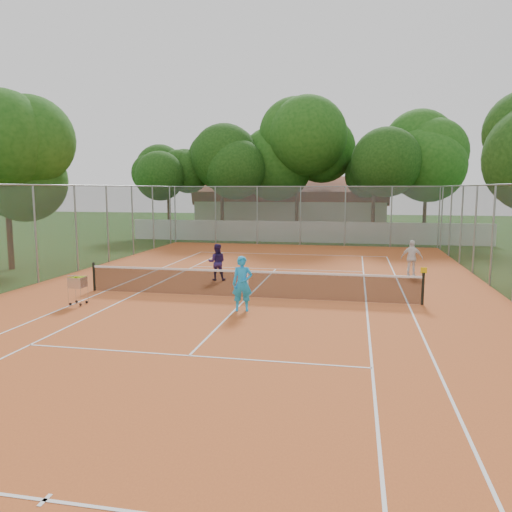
% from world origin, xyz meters
% --- Properties ---
extents(ground, '(120.00, 120.00, 0.00)m').
position_xyz_m(ground, '(0.00, 0.00, 0.00)').
color(ground, '#193C10').
rests_on(ground, ground).
extents(court_pad, '(18.00, 34.00, 0.02)m').
position_xyz_m(court_pad, '(0.00, 0.00, 0.01)').
color(court_pad, '#C05825').
rests_on(court_pad, ground).
extents(court_lines, '(10.98, 23.78, 0.01)m').
position_xyz_m(court_lines, '(0.00, 0.00, 0.02)').
color(court_lines, white).
rests_on(court_lines, court_pad).
extents(tennis_net, '(11.88, 0.10, 0.98)m').
position_xyz_m(tennis_net, '(0.00, 0.00, 0.51)').
color(tennis_net, black).
rests_on(tennis_net, court_pad).
extents(perimeter_fence, '(18.00, 34.00, 4.00)m').
position_xyz_m(perimeter_fence, '(0.00, 0.00, 2.00)').
color(perimeter_fence, slate).
rests_on(perimeter_fence, ground).
extents(boundary_wall, '(26.00, 0.30, 1.50)m').
position_xyz_m(boundary_wall, '(0.00, 19.00, 0.75)').
color(boundary_wall, white).
rests_on(boundary_wall, ground).
extents(clubhouse, '(16.40, 9.00, 4.40)m').
position_xyz_m(clubhouse, '(-2.00, 29.00, 2.20)').
color(clubhouse, beige).
rests_on(clubhouse, ground).
extents(tropical_trees, '(29.00, 19.00, 10.00)m').
position_xyz_m(tropical_trees, '(0.00, 22.00, 5.00)').
color(tropical_trees, '#12340D').
rests_on(tropical_trees, ground).
extents(player_near, '(0.71, 0.54, 1.74)m').
position_xyz_m(player_near, '(0.25, -1.97, 0.89)').
color(player_near, '#1CA3F1').
rests_on(player_near, court_pad).
extents(player_far_left, '(0.84, 0.71, 1.54)m').
position_xyz_m(player_far_left, '(-1.98, 3.02, 0.79)').
color(player_far_left, '#291C54').
rests_on(player_far_left, court_pad).
extents(player_far_right, '(0.99, 0.56, 1.59)m').
position_xyz_m(player_far_right, '(6.18, 5.70, 0.81)').
color(player_far_right, white).
rests_on(player_far_right, court_pad).
extents(ball_hopper, '(0.50, 0.50, 1.02)m').
position_xyz_m(ball_hopper, '(-5.28, -2.22, 0.53)').
color(ball_hopper, silver).
rests_on(ball_hopper, court_pad).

